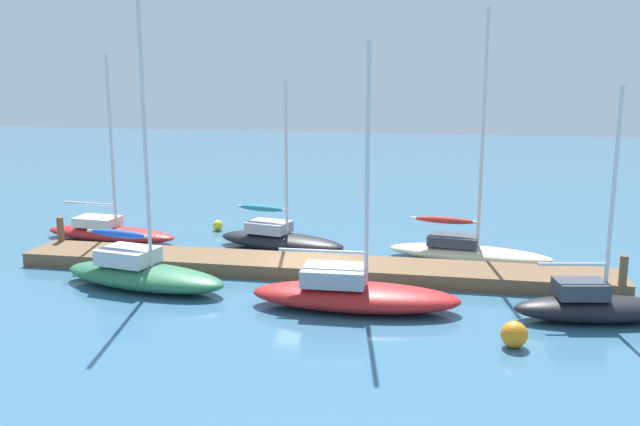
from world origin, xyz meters
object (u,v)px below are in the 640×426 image
mooring_buoy_yellow (218,225)px  mooring_buoy_orange (514,334)px  sailboat_1 (142,271)px  sailboat_3 (353,293)px  sailboat_2 (279,238)px  sailboat_5 (594,305)px  sailboat_0 (109,231)px  sailboat_4 (467,249)px

mooring_buoy_yellow → mooring_buoy_orange: bearing=-43.4°
sailboat_1 → mooring_buoy_orange: sailboat_1 is taller
sailboat_1 → sailboat_3: 7.87m
sailboat_2 → mooring_buoy_orange: sailboat_2 is taller
sailboat_5 → sailboat_1: bearing=167.4°
sailboat_0 → sailboat_3: sailboat_3 is taller
sailboat_2 → sailboat_4: sailboat_4 is taller
sailboat_0 → sailboat_4: 16.18m
sailboat_0 → mooring_buoy_orange: size_ratio=10.90×
sailboat_5 → mooring_buoy_orange: 3.76m
sailboat_2 → sailboat_3: 8.31m
sailboat_0 → mooring_buoy_yellow: (4.26, 2.91, -0.22)m
sailboat_0 → sailboat_4: bearing=4.5°
sailboat_2 → sailboat_3: sailboat_3 is taller
mooring_buoy_yellow → sailboat_3: bearing=-51.0°
sailboat_2 → sailboat_5: 13.71m
sailboat_0 → mooring_buoy_yellow: sailboat_0 is taller
mooring_buoy_orange → sailboat_2: bearing=134.5°
sailboat_1 → mooring_buoy_orange: 13.22m
sailboat_5 → mooring_buoy_orange: sailboat_5 is taller
mooring_buoy_yellow → sailboat_0: bearing=-145.7°
sailboat_4 → sailboat_5: 7.48m
sailboat_2 → mooring_buoy_yellow: size_ratio=14.41×
mooring_buoy_yellow → sailboat_4: bearing=-15.7°
sailboat_3 → sailboat_4: (3.76, 6.74, -0.04)m
mooring_buoy_orange → sailboat_4: bearing=97.7°
sailboat_4 → sailboat_3: bearing=-111.0°
mooring_buoy_orange → sailboat_5: bearing=45.9°
sailboat_3 → sailboat_4: sailboat_4 is taller
sailboat_3 → mooring_buoy_orange: sailboat_3 is taller
sailboat_0 → sailboat_1: size_ratio=0.81×
sailboat_1 → sailboat_3: bearing=5.0°
sailboat_4 → mooring_buoy_yellow: sailboat_4 is taller
sailboat_2 → sailboat_4: 8.07m
sailboat_3 → sailboat_4: bearing=59.4°
sailboat_3 → sailboat_4: size_ratio=0.85×
sailboat_5 → sailboat_4: bearing=110.2°
sailboat_1 → sailboat_4: 13.02m
sailboat_2 → sailboat_3: size_ratio=0.85×
sailboat_0 → sailboat_5: bearing=-12.8°
sailboat_1 → mooring_buoy_yellow: size_ratio=20.36×
sailboat_0 → sailboat_5: sailboat_0 is taller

